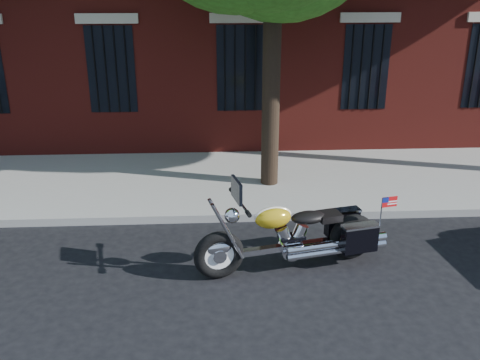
{
  "coord_description": "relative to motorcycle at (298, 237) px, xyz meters",
  "views": [
    {
      "loc": [
        -0.69,
        -7.6,
        4.23
      ],
      "look_at": [
        -0.23,
        0.8,
        1.02
      ],
      "focal_mm": 40.0,
      "sensor_mm": 36.0,
      "label": 1
    }
  ],
  "objects": [
    {
      "name": "ground",
      "position": [
        -0.59,
        0.36,
        -0.52
      ],
      "size": [
        120.0,
        120.0,
        0.0
      ],
      "primitive_type": "plane",
      "color": "black",
      "rests_on": "ground"
    },
    {
      "name": "curb",
      "position": [
        -0.59,
        1.74,
        -0.45
      ],
      "size": [
        40.0,
        0.16,
        0.15
      ],
      "primitive_type": "cube",
      "color": "gray",
      "rests_on": "ground"
    },
    {
      "name": "motorcycle",
      "position": [
        0.0,
        0.0,
        0.0
      ],
      "size": [
        3.08,
        1.28,
        1.54
      ],
      "rotation": [
        0.0,
        0.0,
        0.22
      ],
      "color": "black",
      "rests_on": "ground"
    },
    {
      "name": "sidewalk",
      "position": [
        -0.59,
        3.62,
        -0.45
      ],
      "size": [
        40.0,
        3.6,
        0.15
      ],
      "primitive_type": "cube",
      "color": "gray",
      "rests_on": "ground"
    }
  ]
}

